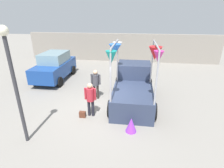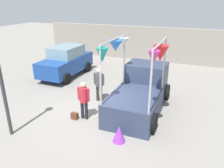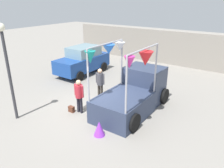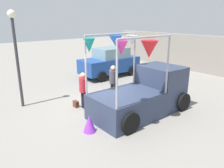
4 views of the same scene
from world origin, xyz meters
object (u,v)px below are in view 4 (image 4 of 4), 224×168
person_customer (83,87)px  person_vendor (113,79)px  parked_car (110,62)px  street_lamp (15,46)px  vendor_truck (145,92)px  folded_kite_bundle_violet (89,124)px  handbag (76,104)px

person_customer → person_vendor: size_ratio=0.98×
parked_car → street_lamp: street_lamp is taller
person_vendor → street_lamp: 4.43m
vendor_truck → parked_car: bearing=155.4°
folded_kite_bundle_violet → vendor_truck: bearing=90.3°
vendor_truck → street_lamp: 5.62m
parked_car → handbag: 5.64m
handbag → folded_kite_bundle_violet: size_ratio=0.47×
person_customer → street_lamp: bearing=-134.2°
parked_car → person_vendor: bearing=-36.4°
vendor_truck → person_customer: (-1.83, -1.80, 0.09)m
parked_car → folded_kite_bundle_violet: size_ratio=6.67×
vendor_truck → handbag: bearing=-137.5°
person_vendor → folded_kite_bundle_violet: 3.40m
person_customer → street_lamp: size_ratio=0.39×
person_vendor → vendor_truck: bearing=1.9°
parked_car → street_lamp: (1.72, -6.28, 1.69)m
parked_car → person_customer: (3.64, -4.31, 0.01)m
handbag → street_lamp: (-1.57, -1.78, 2.50)m
handbag → folded_kite_bundle_violet: 2.32m
parked_car → person_customer: size_ratio=2.52×
person_customer → handbag: person_customer is taller
person_customer → street_lamp: street_lamp is taller
vendor_truck → handbag: 3.05m
folded_kite_bundle_violet → person_customer: bearing=153.5°
person_vendor → handbag: person_vendor is taller
parked_car → person_customer: parked_car is taller
vendor_truck → folded_kite_bundle_violet: 2.78m
person_customer → folded_kite_bundle_violet: size_ratio=2.65×
vendor_truck → street_lamp: size_ratio=1.00×
vendor_truck → person_vendor: size_ratio=2.49×
person_vendor → handbag: bearing=-95.8°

